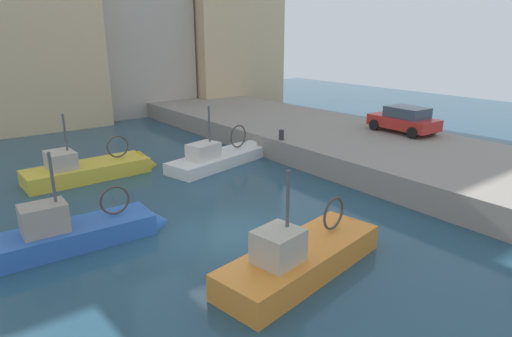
{
  "coord_description": "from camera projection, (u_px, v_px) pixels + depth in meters",
  "views": [
    {
      "loc": [
        -7.79,
        -11.49,
        6.75
      ],
      "look_at": [
        3.04,
        2.65,
        1.2
      ],
      "focal_mm": 30.54,
      "sensor_mm": 36.0,
      "label": 1
    }
  ],
  "objects": [
    {
      "name": "waterfront_building_central",
      "position": [
        131.0,
        23.0,
        37.01
      ],
      "size": [
        8.97,
        6.52,
        15.05
      ],
      "color": "#B2A899",
      "rests_on": "ground"
    },
    {
      "name": "fishing_boat_orange",
      "position": [
        307.0,
        265.0,
        13.05
      ],
      "size": [
        6.74,
        2.82,
        4.15
      ],
      "color": "orange",
      "rests_on": "ground"
    },
    {
      "name": "parked_car_red",
      "position": [
        404.0,
        120.0,
        25.24
      ],
      "size": [
        2.21,
        4.0,
        1.51
      ],
      "color": "red",
      "rests_on": "quay_wall"
    },
    {
      "name": "fishing_boat_blue",
      "position": [
        84.0,
        239.0,
        14.65
      ],
      "size": [
        5.99,
        1.98,
        4.0
      ],
      "color": "#2D60B7",
      "rests_on": "ground"
    },
    {
      "name": "quay_wall",
      "position": [
        422.0,
        162.0,
        21.74
      ],
      "size": [
        9.0,
        56.0,
        1.2
      ],
      "primitive_type": "cube",
      "color": "gray",
      "rests_on": "ground"
    },
    {
      "name": "fishing_boat_yellow",
      "position": [
        96.0,
        175.0,
        21.36
      ],
      "size": [
        6.57,
        2.3,
        4.15
      ],
      "color": "gold",
      "rests_on": "ground"
    },
    {
      "name": "water_surface",
      "position": [
        233.0,
        235.0,
        15.24
      ],
      "size": [
        80.0,
        80.0,
        0.0
      ],
      "primitive_type": "plane",
      "color": "navy",
      "rests_on": "ground"
    },
    {
      "name": "mooring_bollard_mid",
      "position": [
        281.0,
        135.0,
        23.62
      ],
      "size": [
        0.28,
        0.28,
        0.55
      ],
      "primitive_type": "cylinder",
      "color": "#2D2D33",
      "rests_on": "quay_wall"
    },
    {
      "name": "fishing_boat_white",
      "position": [
        223.0,
        162.0,
        23.53
      ],
      "size": [
        6.94,
        3.27,
        4.09
      ],
      "color": "white",
      "rests_on": "ground"
    },
    {
      "name": "waterfront_building_west_mid",
      "position": [
        222.0,
        2.0,
        41.28
      ],
      "size": [
        9.26,
        8.34,
        19.11
      ],
      "color": "#D1B284",
      "rests_on": "ground"
    }
  ]
}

